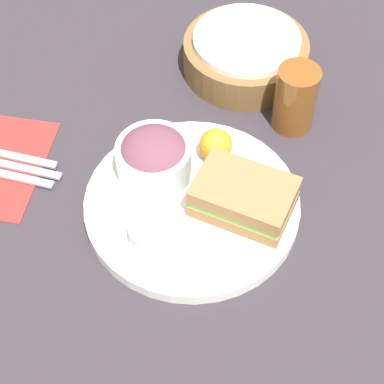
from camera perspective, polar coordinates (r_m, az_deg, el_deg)
ground_plane at (r=0.93m, az=0.00°, el=-1.50°), size 4.00×4.00×0.00m
plate at (r=0.92m, az=0.00°, el=-1.13°), size 0.31×0.31×0.02m
sandwich at (r=0.88m, az=4.60°, el=-0.58°), size 0.15×0.12×0.05m
salad_bowl at (r=0.91m, az=-3.41°, el=3.09°), size 0.11×0.11×0.08m
dressing_cup at (r=0.86m, az=-3.79°, el=-3.78°), size 0.05×0.05×0.03m
orange_wedge at (r=0.94m, az=2.13°, el=4.20°), size 0.05×0.05×0.05m
drink_glass at (r=1.01m, az=9.17°, el=8.21°), size 0.07×0.07×0.11m
bread_basket at (r=1.11m, az=4.78°, el=12.14°), size 0.21×0.21×0.07m
spoon at (r=1.02m, az=-16.50°, el=3.27°), size 0.18×0.03×0.01m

